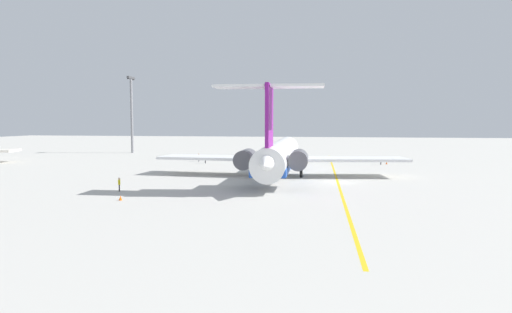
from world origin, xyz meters
The scene contains 10 objects.
ground centered at (0.00, 0.00, 0.00)m, with size 388.16×388.16×0.00m, color #B7B5AD.
main_jetliner centered at (4.51, 9.24, 3.67)m, with size 46.20×41.07×13.46m.
ground_crew_near_nose centered at (28.74, -9.10, 1.05)m, with size 0.27×0.41×1.66m.
ground_crew_near_tail centered at (25.28, 27.59, 1.16)m, with size 0.45×0.29×1.83m.
ground_crew_portside centered at (29.15, 30.23, 1.14)m, with size 0.41×0.29×1.81m.
ground_crew_starboard centered at (-13.56, 27.72, 1.12)m, with size 0.45×0.28×1.77m.
safety_cone_nose centered at (-19.59, 24.54, 0.28)m, with size 0.40×0.40×0.55m, color #EA590F.
safety_cone_wingtip centered at (29.77, -10.39, 0.28)m, with size 0.40×0.40×0.55m, color #EA590F.
taxiway_centreline centered at (5.81, 0.25, 0.00)m, with size 90.79×0.36×0.01m, color gold.
light_mast centered at (52.95, 57.18, 11.99)m, with size 4.00×0.70×21.61m.
Camera 1 is at (-66.06, 1.06, 8.88)m, focal length 31.20 mm.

